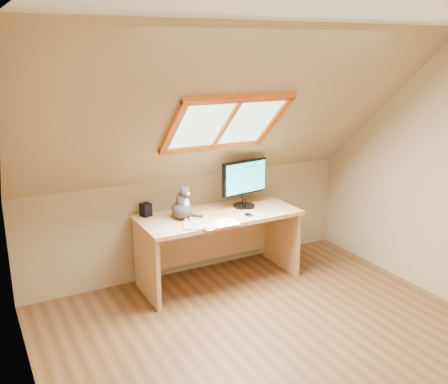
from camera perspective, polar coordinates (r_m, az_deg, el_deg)
ground at (r=3.99m, az=7.66°, el=-18.01°), size 3.50×3.50×0.00m
room_shell at (r=3.33m, az=9.50°, el=2.04°), size 3.52×3.52×2.41m
desk at (r=4.91m, az=-0.99°, el=-4.65°), size 1.54×0.68×0.70m
monitor at (r=4.90m, az=2.38°, el=1.33°), size 0.51×0.22×0.47m
cat at (r=4.62m, az=-4.79°, el=-1.59°), size 0.24×0.27×0.34m
desk_speaker at (r=4.74m, az=-8.93°, el=-2.01°), size 0.11×0.11×0.13m
graphics_tablet at (r=4.46m, az=-2.70°, el=-3.80°), size 0.36×0.31×0.01m
mouse at (r=4.70m, az=2.83°, el=-2.60°), size 0.08×0.11×0.03m
papers at (r=4.48m, az=-1.23°, el=-3.72°), size 0.33×0.27×0.00m
cables at (r=4.86m, az=3.94°, el=-2.12°), size 0.51×0.26×0.01m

